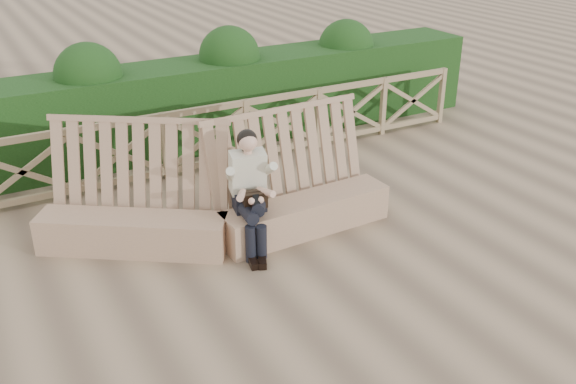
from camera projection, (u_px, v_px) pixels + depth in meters
ground at (317, 266)px, 7.96m from camera, size 60.00×60.00×0.00m
bench at (220, 210)px, 8.46m from camera, size 4.56×2.01×1.62m
woman at (250, 188)px, 8.08m from camera, size 0.57×0.99×1.57m
guardrail at (206, 138)px, 10.49m from camera, size 10.10×0.09×1.10m
hedge at (180, 107)px, 11.35m from camera, size 12.00×1.20×1.50m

